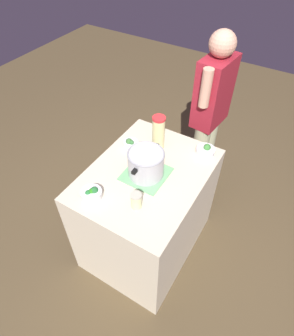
% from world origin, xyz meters
% --- Properties ---
extents(ground_plane, '(8.00, 8.00, 0.00)m').
position_xyz_m(ground_plane, '(0.00, 0.00, 0.00)').
color(ground_plane, brown).
extents(counter_slab, '(1.02, 0.77, 0.92)m').
position_xyz_m(counter_slab, '(0.00, 0.00, 0.46)').
color(counter_slab, beige).
rests_on(counter_slab, ground_plane).
extents(dish_cloth, '(0.29, 0.29, 0.01)m').
position_xyz_m(dish_cloth, '(-0.01, 0.00, 0.92)').
color(dish_cloth, '#74B97A').
rests_on(dish_cloth, counter_slab).
extents(cooking_pot, '(0.32, 0.25, 0.19)m').
position_xyz_m(cooking_pot, '(-0.01, 0.00, 1.02)').
color(cooking_pot, '#B7B7BC').
rests_on(cooking_pot, dish_cloth).
extents(lemonade_pitcher, '(0.10, 0.10, 0.27)m').
position_xyz_m(lemonade_pitcher, '(0.28, 0.07, 1.05)').
color(lemonade_pitcher, beige).
rests_on(lemonade_pitcher, counter_slab).
extents(mason_jar, '(0.07, 0.07, 0.11)m').
position_xyz_m(mason_jar, '(-0.28, -0.09, 0.97)').
color(mason_jar, beige).
rests_on(mason_jar, counter_slab).
extents(broccoli_bowl_front, '(0.14, 0.14, 0.08)m').
position_xyz_m(broccoli_bowl_front, '(-0.36, 0.19, 0.95)').
color(broccoli_bowl_front, silver).
rests_on(broccoli_bowl_front, counter_slab).
extents(broccoli_bowl_center, '(0.14, 0.14, 0.08)m').
position_xyz_m(broccoli_bowl_center, '(0.40, -0.27, 0.95)').
color(broccoli_bowl_center, silver).
rests_on(broccoli_bowl_center, counter_slab).
extents(broccoli_bowl_back, '(0.11, 0.11, 0.07)m').
position_xyz_m(broccoli_bowl_back, '(0.18, 0.25, 0.94)').
color(broccoli_bowl_back, silver).
rests_on(broccoli_bowl_back, counter_slab).
extents(person_cook, '(0.50, 0.24, 1.63)m').
position_xyz_m(person_cook, '(0.87, -0.11, 0.90)').
color(person_cook, '#A6A881').
rests_on(person_cook, ground_plane).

